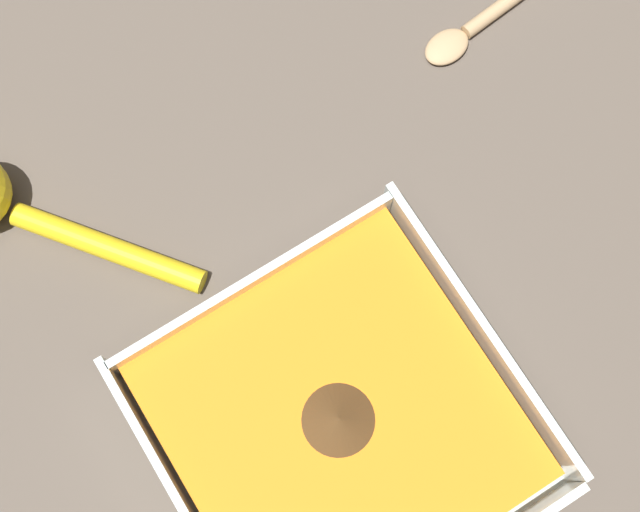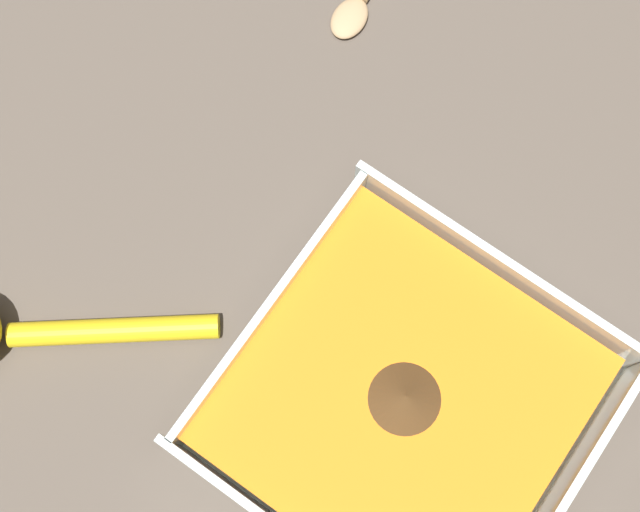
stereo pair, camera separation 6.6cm
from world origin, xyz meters
TOP-DOWN VIEW (x-y plane):
  - ground_plane at (0.00, 0.00)m, footprint 4.00×4.00m
  - square_dish at (0.00, 0.00)m, footprint 0.25×0.25m

SIDE VIEW (x-z plane):
  - ground_plane at x=0.00m, z-range 0.00..0.00m
  - square_dish at x=0.00m, z-range -0.01..0.05m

